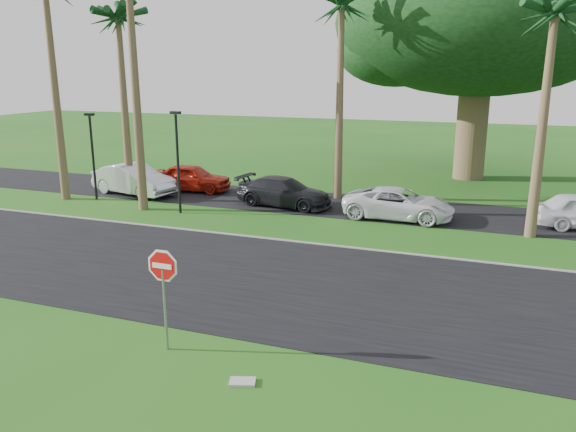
% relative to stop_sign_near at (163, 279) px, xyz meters
% --- Properties ---
extents(ground, '(120.00, 120.00, 0.00)m').
position_rel_stop_sign_near_xyz_m(ground, '(-0.50, 3.00, -1.77)').
color(ground, '#185515').
rests_on(ground, ground).
extents(road, '(120.00, 8.00, 0.02)m').
position_rel_stop_sign_near_xyz_m(road, '(-0.50, 5.00, -1.76)').
color(road, black).
rests_on(road, ground).
extents(parking_strip, '(120.00, 5.00, 0.02)m').
position_rel_stop_sign_near_xyz_m(parking_strip, '(-0.50, 15.50, -1.76)').
color(parking_strip, black).
rests_on(parking_strip, ground).
extents(curb, '(120.00, 0.12, 0.06)m').
position_rel_stop_sign_near_xyz_m(curb, '(-0.50, 9.05, -1.74)').
color(curb, gray).
rests_on(curb, ground).
extents(stop_sign_near, '(1.05, 0.07, 2.62)m').
position_rel_stop_sign_near_xyz_m(stop_sign_near, '(0.00, 0.00, 0.00)').
color(stop_sign_near, gray).
rests_on(stop_sign_near, ground).
extents(palm_left_mid, '(5.00, 5.00, 10.00)m').
position_rel_stop_sign_near_xyz_m(palm_left_mid, '(-11.00, 14.00, 6.90)').
color(palm_left_mid, brown).
rests_on(palm_left_mid, ground).
extents(palm_center, '(5.00, 5.00, 10.50)m').
position_rel_stop_sign_near_xyz_m(palm_center, '(-0.50, 17.00, 7.39)').
color(palm_center, brown).
rests_on(palm_center, ground).
extents(palm_right_near, '(5.00, 5.00, 9.50)m').
position_rel_stop_sign_near_xyz_m(palm_right_near, '(8.50, 13.00, 6.42)').
color(palm_right_near, brown).
rests_on(palm_right_near, ground).
extents(canopy_tree, '(16.50, 16.50, 13.12)m').
position_rel_stop_sign_near_xyz_m(canopy_tree, '(5.50, 25.00, 7.17)').
color(canopy_tree, brown).
rests_on(canopy_tree, ground).
extents(streetlight_left, '(0.45, 0.25, 4.34)m').
position_rel_stop_sign_near_xyz_m(streetlight_left, '(-12.00, 12.50, 0.72)').
color(streetlight_left, black).
rests_on(streetlight_left, ground).
extents(streetlight_right, '(0.45, 0.25, 4.64)m').
position_rel_stop_sign_near_xyz_m(streetlight_right, '(-6.50, 11.50, 0.88)').
color(streetlight_right, black).
rests_on(streetlight_right, ground).
extents(car_silver, '(5.05, 2.64, 1.58)m').
position_rel_stop_sign_near_xyz_m(car_silver, '(-10.80, 14.07, -0.98)').
color(car_silver, silver).
rests_on(car_silver, ground).
extents(car_red, '(4.42, 2.11, 1.46)m').
position_rel_stop_sign_near_xyz_m(car_red, '(-8.41, 15.90, -1.05)').
color(car_red, '#A41B0D').
rests_on(car_red, ground).
extents(car_dark, '(4.94, 2.50, 1.37)m').
position_rel_stop_sign_near_xyz_m(car_dark, '(-2.46, 14.41, -1.09)').
color(car_dark, black).
rests_on(car_dark, ground).
extents(car_minivan, '(4.85, 2.28, 1.34)m').
position_rel_stop_sign_near_xyz_m(car_minivan, '(3.11, 13.95, -1.10)').
color(car_minivan, white).
rests_on(car_minivan, ground).
extents(utility_slab, '(0.63, 0.51, 0.06)m').
position_rel_stop_sign_near_xyz_m(utility_slab, '(2.30, -0.75, -1.74)').
color(utility_slab, '#A1A099').
rests_on(utility_slab, ground).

